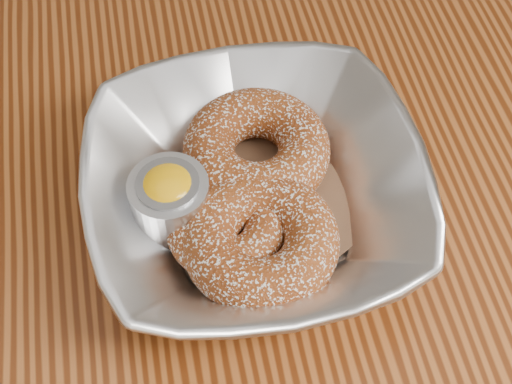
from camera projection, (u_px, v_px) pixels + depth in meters
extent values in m
cube|color=brown|center=(366.00, 248.00, 0.56)|extent=(1.20, 0.80, 0.04)
imported|color=silver|center=(256.00, 191.00, 0.53)|extent=(0.25, 0.25, 0.06)
cube|color=brown|center=(256.00, 207.00, 0.55)|extent=(0.20, 0.20, 0.00)
torus|color=maroon|center=(256.00, 149.00, 0.55)|extent=(0.14, 0.14, 0.04)
torus|color=maroon|center=(261.00, 240.00, 0.51)|extent=(0.15, 0.15, 0.04)
torus|color=maroon|center=(226.00, 226.00, 0.52)|extent=(0.11, 0.11, 0.03)
cylinder|color=silver|center=(171.00, 203.00, 0.52)|extent=(0.06, 0.06, 0.05)
cylinder|color=gray|center=(170.00, 200.00, 0.52)|extent=(0.05, 0.05, 0.04)
ellipsoid|color=#FFB107|center=(168.00, 188.00, 0.51)|extent=(0.04, 0.04, 0.03)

